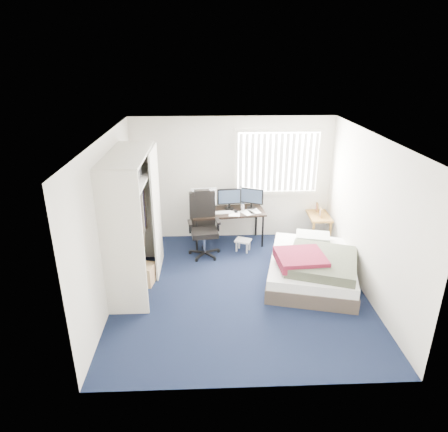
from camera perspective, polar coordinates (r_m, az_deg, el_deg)
name	(u,v)px	position (r m, az deg, el deg)	size (l,w,h in m)	color
ground	(240,289)	(6.69, 2.24, -10.33)	(4.20, 4.20, 0.00)	black
room_shell	(241,203)	(6.02, 2.45, 1.89)	(4.20, 4.20, 4.20)	silver
window_assembly	(278,162)	(8.05, 7.70, 7.60)	(1.72, 0.09, 1.32)	white
closet	(133,208)	(6.41, -12.83, 1.12)	(0.64, 1.84, 2.22)	beige
desk	(228,209)	(7.92, 0.54, 1.06)	(1.50, 0.83, 1.17)	black
office_chair	(204,231)	(7.60, -2.92, -2.10)	(0.65, 0.65, 1.24)	black
footstool	(243,242)	(7.81, 2.74, -3.77)	(0.36, 0.33, 0.24)	white
nightstand	(318,217)	(8.39, 13.27, -0.09)	(0.43, 0.84, 0.75)	brown
bed	(312,266)	(6.95, 12.52, -6.99)	(1.81, 2.15, 0.62)	#41372E
pine_box	(141,274)	(6.91, -11.84, -8.10)	(0.45, 0.34, 0.34)	#AE7D57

